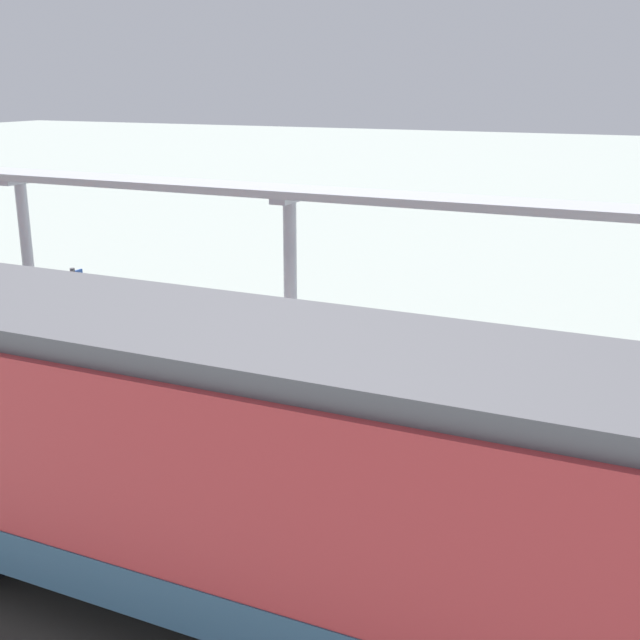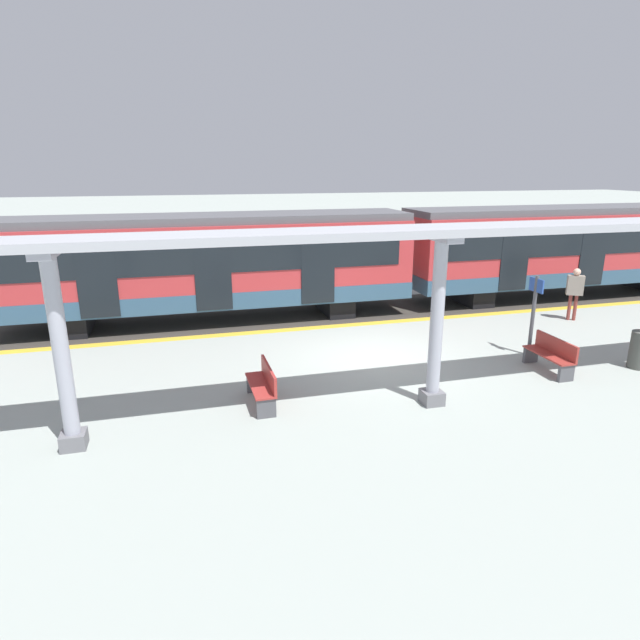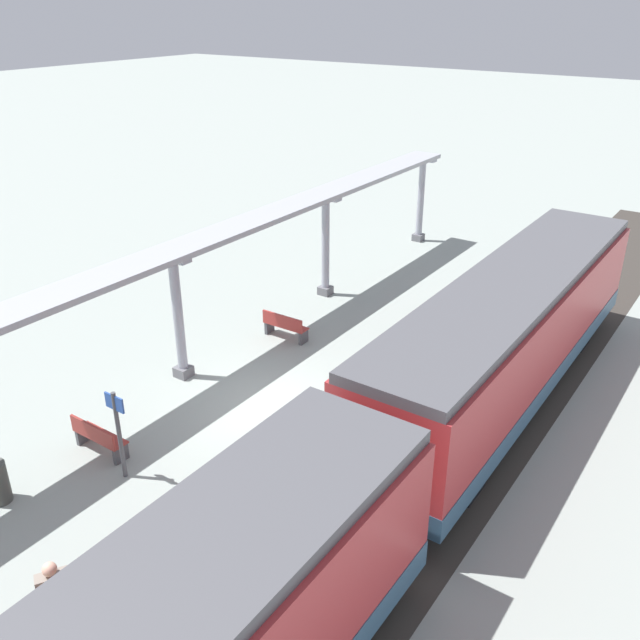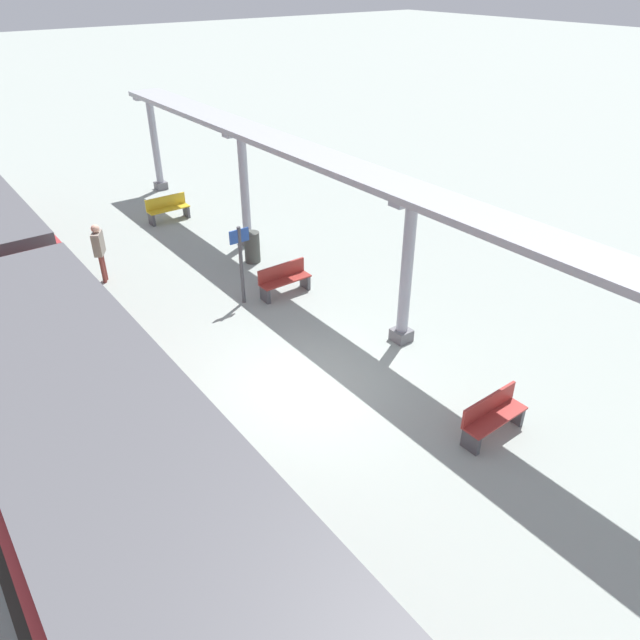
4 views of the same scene
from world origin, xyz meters
TOP-DOWN VIEW (x-y plane):
  - ground_plane at (0.00, 0.00)m, footprint 176.00×176.00m
  - tactile_edge_strip at (-3.17, 0.00)m, footprint 0.36×37.15m
  - trackbed at (-4.95, 0.00)m, footprint 3.20×49.15m
  - train_near_carriage at (-4.95, -3.97)m, footprint 2.65×13.21m
  - canopy_pillar_nearest at (2.90, -14.35)m, footprint 1.10×0.44m
  - canopy_pillar_second at (2.90, -7.03)m, footprint 1.10×0.44m
  - canopy_pillar_third at (2.90, 0.14)m, footprint 1.10×0.44m
  - canopy_beam at (2.90, 0.01)m, footprint 1.20×29.54m
  - bench_near_end at (1.94, 3.87)m, footprint 1.50×0.44m
  - bench_mid_platform at (1.96, -3.37)m, footprint 1.51×0.47m
  - platform_info_sign at (0.78, 4.11)m, footprint 0.56×0.10m
  - passenger_waiting_near_edge at (-1.82, 7.62)m, footprint 0.46×0.55m

SIDE VIEW (x-z plane):
  - ground_plane at x=0.00m, z-range 0.00..0.00m
  - trackbed at x=-4.95m, z-range 0.00..0.01m
  - tactile_edge_strip at x=-3.17m, z-range 0.00..0.01m
  - bench_near_end at x=1.94m, z-range 0.01..0.87m
  - bench_mid_platform at x=1.96m, z-range 0.01..0.87m
  - passenger_waiting_near_edge at x=-1.82m, z-range 0.22..1.97m
  - platform_info_sign at x=0.78m, z-range 0.23..2.43m
  - train_near_carriage at x=-4.95m, z-range 0.09..3.57m
  - canopy_pillar_nearest at x=2.90m, z-range 0.03..3.68m
  - canopy_pillar_second at x=2.90m, z-range 0.03..3.68m
  - canopy_pillar_third at x=2.90m, z-range 0.03..3.68m
  - canopy_beam at x=2.90m, z-range 3.66..3.82m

